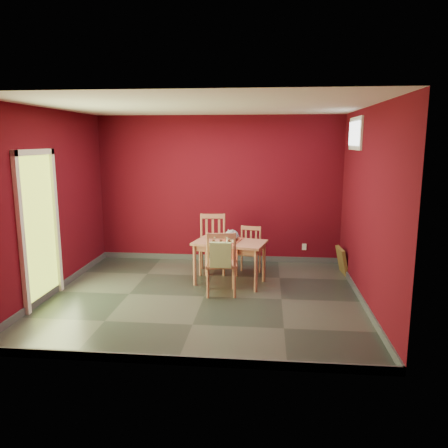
# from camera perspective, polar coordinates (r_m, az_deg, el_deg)

# --- Properties ---
(ground) EXTENTS (4.50, 4.50, 0.00)m
(ground) POSITION_cam_1_polar(r_m,az_deg,el_deg) (6.47, -2.63, -9.44)
(ground) COLOR #2D342D
(ground) RESTS_ON ground
(room_shell) EXTENTS (4.50, 4.50, 4.50)m
(room_shell) POSITION_cam_1_polar(r_m,az_deg,el_deg) (6.46, -2.63, -9.02)
(room_shell) COLOR #4E0812
(room_shell) RESTS_ON ground
(doorway) EXTENTS (0.06, 1.01, 2.13)m
(doorway) POSITION_cam_1_polar(r_m,az_deg,el_deg) (6.51, -23.05, 0.08)
(doorway) COLOR #B7D838
(doorway) RESTS_ON ground
(window) EXTENTS (0.05, 0.90, 0.50)m
(window) POSITION_cam_1_polar(r_m,az_deg,el_deg) (7.14, 16.77, 11.25)
(window) COLOR white
(window) RESTS_ON room_shell
(outlet_plate) EXTENTS (0.08, 0.02, 0.12)m
(outlet_plate) POSITION_cam_1_polar(r_m,az_deg,el_deg) (8.26, 10.43, -2.95)
(outlet_plate) COLOR silver
(outlet_plate) RESTS_ON room_shell
(dining_table) EXTENTS (1.21, 0.86, 0.68)m
(dining_table) POSITION_cam_1_polar(r_m,az_deg,el_deg) (6.87, 0.76, -3.00)
(dining_table) COLOR #A8684E
(dining_table) RESTS_ON ground
(table_runner) EXTENTS (0.42, 0.67, 0.31)m
(table_runner) POSITION_cam_1_polar(r_m,az_deg,el_deg) (6.76, 0.69, -2.89)
(table_runner) COLOR #B84D34
(table_runner) RESTS_ON dining_table
(chair_far_left) EXTENTS (0.50, 0.50, 1.00)m
(chair_far_left) POSITION_cam_1_polar(r_m,az_deg,el_deg) (7.53, -1.51, -2.49)
(chair_far_left) COLOR #A8684E
(chair_far_left) RESTS_ON ground
(chair_far_right) EXTENTS (0.45, 0.45, 0.81)m
(chair_far_right) POSITION_cam_1_polar(r_m,az_deg,el_deg) (7.42, 3.29, -3.45)
(chair_far_right) COLOR #A8684E
(chair_far_right) RESTS_ON ground
(chair_near) EXTENTS (0.50, 0.50, 0.96)m
(chair_near) POSITION_cam_1_polar(r_m,az_deg,el_deg) (6.40, -0.39, -5.02)
(chair_near) COLOR #A8684E
(chair_near) RESTS_ON ground
(tote_bag) EXTENTS (0.30, 0.18, 0.43)m
(tote_bag) POSITION_cam_1_polar(r_m,az_deg,el_deg) (6.14, -0.44, -4.04)
(tote_bag) COLOR #90A469
(tote_bag) RESTS_ON chair_near
(cat) EXTENTS (0.33, 0.50, 0.23)m
(cat) POSITION_cam_1_polar(r_m,az_deg,el_deg) (6.90, 0.99, -1.24)
(cat) COLOR slate
(cat) RESTS_ON table_runner
(picture_frame) EXTENTS (0.19, 0.46, 0.45)m
(picture_frame) POSITION_cam_1_polar(r_m,az_deg,el_deg) (7.74, 15.16, -4.65)
(picture_frame) COLOR brown
(picture_frame) RESTS_ON ground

